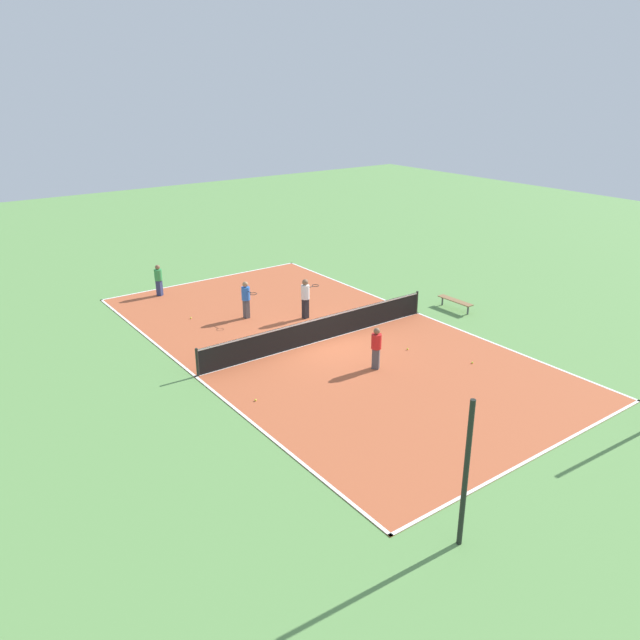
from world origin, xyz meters
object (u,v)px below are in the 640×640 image
player_far_green (158,278)px  fence_post_back_right (466,475)px  bench (455,301)px  tennis_ball_right_alley (408,349)px  tennis_net (320,329)px  tennis_ball_far_baseline (472,363)px  player_coach_red (376,346)px  player_near_blue (246,297)px  tennis_ball_near_net (191,318)px  player_far_white (305,296)px  tennis_ball_midcourt (256,400)px

player_far_green → fence_post_back_right: size_ratio=0.42×
bench → tennis_ball_right_alley: 5.26m
tennis_net → tennis_ball_far_baseline: tennis_net is taller
tennis_net → player_coach_red: (-0.12, 3.18, 0.35)m
tennis_ball_far_baseline → player_coach_red: bearing=-29.7°
player_coach_red → player_near_blue: (1.15, -7.10, 0.06)m
player_near_blue → tennis_ball_near_net: player_near_blue is taller
player_near_blue → player_far_white: bearing=50.1°
bench → tennis_ball_near_net: bearing=-120.3°
bench → tennis_ball_near_net: size_ratio=26.56×
player_far_white → fence_post_back_right: 14.46m
bench → tennis_ball_near_net: (10.04, -5.86, -0.34)m
bench → tennis_ball_right_alley: bearing=-67.1°
player_far_green → tennis_ball_far_baseline: (-6.06, 13.92, -0.81)m
bench → player_far_white: player_far_white is taller
player_far_green → tennis_ball_far_baseline: size_ratio=22.02×
player_coach_red → player_far_green: (2.97, -12.16, -0.03)m
player_far_white → tennis_ball_midcourt: 7.65m
bench → player_far_white: bearing=-116.7°
tennis_net → tennis_ball_far_baseline: bearing=123.0°
player_far_white → tennis_ball_midcourt: bearing=-145.5°
tennis_ball_midcourt → tennis_net: bearing=-148.9°
player_far_white → player_near_blue: 2.54m
player_coach_red → tennis_ball_right_alley: bearing=-113.8°
tennis_net → tennis_ball_right_alley: bearing=129.2°
bench → player_near_blue: size_ratio=1.11×
tennis_net → player_far_green: player_far_green is taller
tennis_ball_right_alley → tennis_ball_far_baseline: (-1.03, 2.27, 0.00)m
player_far_white → tennis_ball_far_baseline: player_far_white is taller
player_coach_red → tennis_ball_right_alley: player_coach_red is taller
player_coach_red → tennis_ball_right_alley: size_ratio=22.62×
player_far_white → tennis_ball_near_net: (4.03, -2.84, -0.97)m
bench → player_far_green: size_ratio=1.21×
player_far_green → tennis_ball_midcourt: size_ratio=22.02×
player_coach_red → tennis_ball_near_net: 9.03m
player_coach_red → tennis_ball_far_baseline: bearing=-157.5°
bench → tennis_ball_far_baseline: bench is taller
player_coach_red → tennis_ball_midcourt: 4.77m
bench → player_far_green: player_far_green is taller
bench → player_coach_red: size_ratio=1.17×
bench → fence_post_back_right: fence_post_back_right is taller
bench → player_near_blue: bearing=-119.5°
player_far_white → tennis_ball_right_alley: player_far_white is taller
tennis_net → player_far_green: bearing=-72.4°
player_far_white → player_coach_red: bearing=-107.3°
tennis_ball_right_alley → fence_post_back_right: fence_post_back_right is taller
tennis_ball_far_baseline → fence_post_back_right: fence_post_back_right is taller
tennis_ball_right_alley → tennis_ball_midcourt: same height
bench → player_far_green: bearing=-134.3°
player_far_green → tennis_ball_near_net: 3.84m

